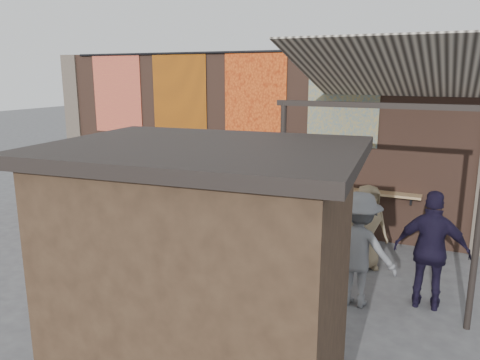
% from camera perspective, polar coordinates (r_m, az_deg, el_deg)
% --- Properties ---
extents(ground, '(70.00, 70.00, 0.00)m').
position_cam_1_polar(ground, '(9.33, -6.14, -9.34)').
color(ground, '#474749').
rests_on(ground, ground).
extents(brick_wall, '(10.00, 0.40, 4.00)m').
position_cam_1_polar(brick_wall, '(11.13, 0.82, 5.06)').
color(brick_wall, brown).
rests_on(brick_wall, ground).
extents(pier_left, '(0.50, 0.50, 4.00)m').
position_cam_1_polar(pier_left, '(14.07, -18.99, 6.01)').
color(pier_left, '#4C4238').
rests_on(pier_left, ground).
extents(eating_counter, '(8.00, 0.32, 0.05)m').
position_cam_1_polar(eating_counter, '(10.96, 0.01, 0.16)').
color(eating_counter, '#9E7A51').
rests_on(eating_counter, brick_wall).
extents(shelf_box, '(0.56, 0.33, 0.25)m').
position_cam_1_polar(shelf_box, '(10.39, 7.18, 0.20)').
color(shelf_box, white).
rests_on(shelf_box, eating_counter).
extents(tapestry_redgold, '(1.50, 0.02, 2.00)m').
position_cam_1_polar(tapestry_redgold, '(12.77, -14.74, 10.16)').
color(tapestry_redgold, maroon).
rests_on(tapestry_redgold, brick_wall).
extents(tapestry_sun, '(1.50, 0.02, 2.00)m').
position_cam_1_polar(tapestry_sun, '(11.65, -7.39, 10.25)').
color(tapestry_sun, orange).
rests_on(tapestry_sun, brick_wall).
extents(tapestry_orange, '(1.50, 0.02, 2.00)m').
position_cam_1_polar(tapestry_orange, '(10.72, 1.83, 10.12)').
color(tapestry_orange, '#DD591B').
rests_on(tapestry_orange, brick_wall).
extents(tapestry_multi, '(1.50, 0.02, 2.00)m').
position_cam_1_polar(tapestry_multi, '(10.10, 12.47, 9.66)').
color(tapestry_multi, '#26598D').
rests_on(tapestry_multi, brick_wall).
extents(hang_rail, '(9.50, 0.06, 0.06)m').
position_cam_1_polar(hang_rail, '(10.83, 0.33, 15.35)').
color(hang_rail, black).
rests_on(hang_rail, brick_wall).
extents(scooter_stool_0, '(0.32, 0.71, 0.68)m').
position_cam_1_polar(scooter_stool_0, '(12.20, -11.90, -2.49)').
color(scooter_stool_0, '#141F4C').
rests_on(scooter_stool_0, ground).
extents(scooter_stool_1, '(0.35, 0.79, 0.75)m').
position_cam_1_polar(scooter_stool_1, '(11.88, -9.63, -2.64)').
color(scooter_stool_1, '#A31A0C').
rests_on(scooter_stool_1, ground).
extents(scooter_stool_2, '(0.40, 0.90, 0.85)m').
position_cam_1_polar(scooter_stool_2, '(11.57, -7.72, -2.72)').
color(scooter_stool_2, '#93430D').
rests_on(scooter_stool_2, ground).
extents(scooter_stool_3, '(0.33, 0.73, 0.69)m').
position_cam_1_polar(scooter_stool_3, '(11.30, -5.32, -3.47)').
color(scooter_stool_3, '#1B6D4F').
rests_on(scooter_stool_3, ground).
extents(scooter_stool_4, '(0.40, 0.89, 0.85)m').
position_cam_1_polar(scooter_stool_4, '(11.05, -2.50, -3.36)').
color(scooter_stool_4, '#211855').
rests_on(scooter_stool_4, ground).
extents(scooter_stool_5, '(0.34, 0.75, 0.72)m').
position_cam_1_polar(scooter_stool_5, '(10.75, 0.33, -4.20)').
color(scooter_stool_5, '#0D5B1C').
rests_on(scooter_stool_5, ground).
extents(scooter_stool_6, '(0.36, 0.80, 0.76)m').
position_cam_1_polar(scooter_stool_6, '(10.62, 2.89, -4.31)').
color(scooter_stool_6, '#0D450E').
rests_on(scooter_stool_6, ground).
extents(scooter_stool_7, '(0.34, 0.76, 0.72)m').
position_cam_1_polar(scooter_stool_7, '(10.36, 5.66, -4.91)').
color(scooter_stool_7, navy).
rests_on(scooter_stool_7, ground).
extents(scooter_stool_8, '(0.35, 0.77, 0.73)m').
position_cam_1_polar(scooter_stool_8, '(10.25, 9.12, -5.17)').
color(scooter_stool_8, '#A5162B').
rests_on(scooter_stool_8, ground).
extents(scooter_stool_9, '(0.37, 0.83, 0.79)m').
position_cam_1_polar(scooter_stool_9, '(10.13, 11.84, -5.36)').
color(scooter_stool_9, black).
rests_on(scooter_stool_9, ground).
extents(diner_left, '(0.70, 0.57, 1.67)m').
position_cam_1_polar(diner_left, '(11.41, -10.27, -0.90)').
color(diner_left, '#83A8BF').
rests_on(diner_left, ground).
extents(diner_right, '(0.81, 0.69, 1.46)m').
position_cam_1_polar(diner_right, '(12.42, -13.98, -0.46)').
color(diner_right, '#2D2326').
rests_on(diner_right, ground).
extents(shopper_navy, '(1.08, 0.45, 1.84)m').
position_cam_1_polar(shopper_navy, '(7.65, 22.32, -7.96)').
color(shopper_navy, black).
rests_on(shopper_navy, ground).
extents(shopper_grey, '(1.20, 0.74, 1.79)m').
position_cam_1_polar(shopper_grey, '(7.43, 14.23, -8.19)').
color(shopper_grey, slate).
rests_on(shopper_grey, ground).
extents(shopper_tan, '(0.92, 0.84, 1.57)m').
position_cam_1_polar(shopper_tan, '(8.86, 15.20, -5.53)').
color(shopper_tan, '#887556').
rests_on(shopper_tan, ground).
extents(market_stall, '(2.72, 2.14, 2.76)m').
position_cam_1_polar(market_stall, '(4.75, -4.29, -13.87)').
color(market_stall, black).
rests_on(market_stall, ground).
extents(stall_roof, '(3.05, 2.46, 0.12)m').
position_cam_1_polar(stall_roof, '(4.30, -4.61, 3.56)').
color(stall_roof, black).
rests_on(stall_roof, market_stall).
extents(stall_sign, '(1.20, 0.15, 0.50)m').
position_cam_1_polar(stall_sign, '(5.37, -0.13, -3.47)').
color(stall_sign, gold).
rests_on(stall_sign, market_stall).
extents(stall_shelf, '(2.12, 0.30, 0.06)m').
position_cam_1_polar(stall_shelf, '(5.73, -0.13, -13.05)').
color(stall_shelf, '#473321').
rests_on(stall_shelf, market_stall).
extents(awning_canvas, '(3.20, 3.28, 0.97)m').
position_cam_1_polar(awning_canvas, '(8.32, 18.43, 12.48)').
color(awning_canvas, beige).
rests_on(awning_canvas, brick_wall).
extents(awning_ledger, '(3.30, 0.08, 0.12)m').
position_cam_1_polar(awning_ledger, '(9.91, 19.76, 14.67)').
color(awning_ledger, '#33261C').
rests_on(awning_ledger, brick_wall).
extents(awning_header, '(3.00, 0.08, 0.08)m').
position_cam_1_polar(awning_header, '(6.85, 16.60, 8.70)').
color(awning_header, black).
rests_on(awning_header, awning_post_left).
extents(awning_post_left, '(0.09, 0.09, 3.10)m').
position_cam_1_polar(awning_post_left, '(7.44, 5.13, -2.48)').
color(awning_post_left, black).
rests_on(awning_post_left, ground).
extents(awning_post_right, '(0.09, 0.09, 3.10)m').
position_cam_1_polar(awning_post_right, '(7.05, 27.12, -4.78)').
color(awning_post_right, black).
rests_on(awning_post_right, ground).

